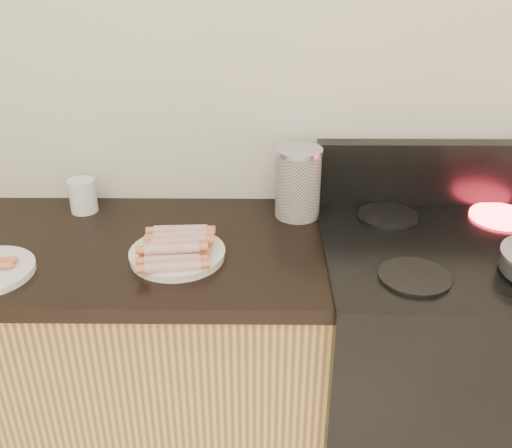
{
  "coord_description": "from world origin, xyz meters",
  "views": [
    {
      "loc": [
        0.23,
        0.3,
        1.68
      ],
      "look_at": [
        0.21,
        1.62,
        1.0
      ],
      "focal_mm": 40.0,
      "sensor_mm": 36.0,
      "label": 1
    }
  ],
  "objects_px": {
    "mug": "(83,196)",
    "stove": "(437,372)",
    "main_plate": "(177,255)",
    "canister": "(298,183)"
  },
  "relations": [
    {
      "from": "main_plate",
      "to": "canister",
      "type": "distance_m",
      "value": 0.44
    },
    {
      "from": "stove",
      "to": "main_plate",
      "type": "xyz_separation_m",
      "value": [
        -0.78,
        -0.06,
        0.45
      ]
    },
    {
      "from": "stove",
      "to": "canister",
      "type": "distance_m",
      "value": 0.74
    },
    {
      "from": "mug",
      "to": "stove",
      "type": "bearing_deg",
      "value": -11.7
    },
    {
      "from": "main_plate",
      "to": "mug",
      "type": "height_order",
      "value": "mug"
    },
    {
      "from": "mug",
      "to": "main_plate",
      "type": "bearing_deg",
      "value": -41.01
    },
    {
      "from": "main_plate",
      "to": "mug",
      "type": "bearing_deg",
      "value": 138.99
    },
    {
      "from": "canister",
      "to": "mug",
      "type": "distance_m",
      "value": 0.67
    },
    {
      "from": "canister",
      "to": "mug",
      "type": "height_order",
      "value": "canister"
    },
    {
      "from": "stove",
      "to": "mug",
      "type": "distance_m",
      "value": 1.23
    }
  ]
}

